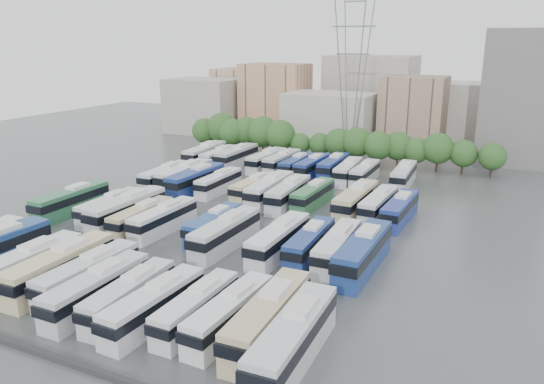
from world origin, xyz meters
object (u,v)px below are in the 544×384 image
at_px(bus_r1_s11, 310,243).
at_px(bus_r2_s3, 196,180).
at_px(bus_r1_s10, 279,239).
at_px(bus_r3_s6, 297,165).
at_px(bus_r2_s1, 166,176).
at_px(bus_r2_s11, 356,200).
at_px(bus_r0_s6, 88,274).
at_px(bus_r3_s10, 365,173).
at_px(bus_r2_s9, 313,195).
at_px(bus_r2_s7, 270,190).
at_px(bus_r0_s11, 230,313).
at_px(bus_r1_s7, 214,224).
at_px(bus_r0_s12, 268,317).
at_px(electricity_pylon, 352,66).
at_px(bus_r3_s7, 313,166).
at_px(bus_r1_s5, 163,219).
at_px(bus_r3_s8, 333,166).
at_px(bus_r2_s8, 288,194).
at_px(bus_r3_s1, 219,157).
at_px(apartment_tower, 520,97).
at_px(bus_r0_s10, 196,307).
at_px(bus_r2_s4, 219,182).
at_px(bus_r1_s13, 363,252).
at_px(bus_r3_s2, 237,156).
at_px(bus_r0_s9, 154,305).
at_px(bus_r0_s5, 60,267).
at_px(bus_r3_s12, 404,175).
at_px(bus_r2_s6, 254,187).
at_px(bus_r3_s0, 205,154).
at_px(bus_r3_s5, 282,161).
at_px(bus_r1_s3, 127,209).
at_px(bus_r1_s8, 226,233).
at_px(bus_r2_s12, 379,204).
at_px(bus_r1_s12, 337,247).
at_px(bus_r1_s2, 110,207).
at_px(bus_r1_s0, 71,201).
at_px(bus_r0_s4, 26,266).
at_px(bus_r0_s13, 293,339).
at_px(bus_r0_s8, 129,295).

height_order(bus_r1_s11, bus_r2_s3, bus_r2_s3).
height_order(bus_r1_s10, bus_r3_s6, bus_r1_s10).
height_order(bus_r2_s1, bus_r2_s11, bus_r2_s11).
distance_m(bus_r0_s6, bus_r3_s10, 53.74).
height_order(bus_r2_s9, bus_r2_s11, bus_r2_s11).
bearing_deg(bus_r2_s7, bus_r0_s11, -70.85).
bearing_deg(bus_r1_s7, bus_r0_s12, -48.79).
bearing_deg(electricity_pylon, bus_r3_s7, -91.09).
bearing_deg(bus_r2_s9, bus_r2_s1, -177.56).
xyz_separation_m(bus_r1_s5, bus_r3_s8, (10.21, 37.03, 0.06)).
relative_size(bus_r2_s8, bus_r2_s11, 0.97).
height_order(bus_r2_s1, bus_r3_s1, bus_r2_s1).
distance_m(apartment_tower, electricity_pylon, 33.47).
relative_size(bus_r0_s10, bus_r3_s1, 0.95).
distance_m(bus_r0_s10, bus_r2_s4, 41.53).
relative_size(bus_r1_s13, bus_r3_s2, 1.06).
distance_m(bus_r0_s9, bus_r3_s1, 60.67).
relative_size(bus_r0_s9, bus_r0_s10, 1.08).
xyz_separation_m(bus_r1_s7, bus_r3_s1, (-19.81, 34.29, 0.07)).
bearing_deg(bus_r0_s5, bus_r3_s12, 65.59).
bearing_deg(bus_r2_s6, bus_r3_s10, 54.24).
xyz_separation_m(bus_r2_s7, bus_r3_s0, (-23.05, 17.95, 0.03)).
distance_m(apartment_tower, bus_r2_s6, 58.78).
relative_size(bus_r3_s5, bus_r3_s8, 0.99).
distance_m(bus_r0_s9, bus_r3_s10, 54.40).
distance_m(bus_r0_s11, bus_r2_s6, 39.76).
bearing_deg(bus_r1_s3, bus_r3_s0, 107.29).
height_order(bus_r1_s8, bus_r2_s6, bus_r1_s8).
bearing_deg(electricity_pylon, bus_r0_s10, -82.61).
distance_m(bus_r1_s3, bus_r2_s12, 34.57).
height_order(bus_r1_s8, bus_r3_s7, bus_r1_s8).
bearing_deg(bus_r1_s8, bus_r0_s9, -78.24).
height_order(bus_r0_s9, bus_r2_s6, bus_r0_s9).
bearing_deg(bus_r2_s8, bus_r1_s8, -92.42).
distance_m(bus_r0_s5, bus_r1_s12, 29.13).
relative_size(bus_r2_s3, bus_r3_s0, 1.01).
bearing_deg(bus_r3_s12, bus_r1_s13, -87.19).
bearing_deg(bus_r3_s10, bus_r0_s11, -86.17).
distance_m(bus_r2_s4, bus_r2_s12, 26.50).
xyz_separation_m(bus_r1_s10, bus_r3_s2, (-26.26, 37.28, 0.03)).
distance_m(bus_r1_s2, bus_r1_s11, 29.86).
height_order(electricity_pylon, bus_r2_s3, electricity_pylon).
relative_size(bus_r1_s0, bus_r2_s11, 0.98).
bearing_deg(bus_r1_s2, bus_r0_s6, -54.63).
distance_m(bus_r0_s4, bus_r0_s10, 19.82).
relative_size(bus_r2_s11, bus_r3_s0, 0.99).
relative_size(bus_r0_s13, bus_r2_s9, 1.16).
height_order(bus_r0_s8, bus_r1_s13, bus_r1_s13).
height_order(bus_r2_s1, bus_r2_s9, bus_r2_s1).
bearing_deg(bus_r1_s0, bus_r1_s7, 2.74).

